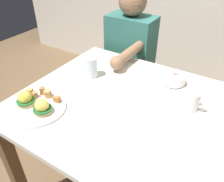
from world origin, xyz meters
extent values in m
cube|color=white|center=(0.00, 0.00, 0.73)|extent=(1.20, 0.90, 0.03)
cube|color=#3F7F51|center=(0.00, -0.40, 0.74)|extent=(1.20, 0.06, 0.00)
cube|color=#3F7F51|center=(0.00, 0.40, 0.74)|extent=(1.20, 0.06, 0.00)
cube|color=brown|center=(-0.55, -0.40, 0.36)|extent=(0.06, 0.06, 0.71)
cube|color=brown|center=(-0.55, 0.40, 0.36)|extent=(0.06, 0.06, 0.71)
cylinder|color=white|center=(-0.41, -0.26, 0.75)|extent=(0.27, 0.27, 0.01)
cylinder|color=tan|center=(-0.47, -0.27, 0.76)|extent=(0.08, 0.08, 0.02)
cylinder|color=#236028|center=(-0.47, -0.27, 0.78)|extent=(0.08, 0.08, 0.01)
sphere|color=yellow|center=(-0.47, -0.27, 0.79)|extent=(0.06, 0.06, 0.06)
cylinder|color=tan|center=(-0.36, -0.27, 0.76)|extent=(0.08, 0.08, 0.02)
cylinder|color=#236028|center=(-0.36, -0.27, 0.78)|extent=(0.08, 0.08, 0.01)
sphere|color=#F7DB56|center=(-0.36, -0.27, 0.79)|extent=(0.06, 0.06, 0.06)
cube|color=#B77A42|center=(-0.47, -0.22, 0.77)|extent=(0.03, 0.03, 0.03)
cube|color=#AD7038|center=(-0.46, -0.17, 0.77)|extent=(0.03, 0.03, 0.04)
cube|color=tan|center=(-0.42, -0.18, 0.77)|extent=(0.03, 0.03, 0.04)
cube|color=tan|center=(-0.51, -0.21, 0.77)|extent=(0.03, 0.03, 0.03)
cube|color=#B77A42|center=(-0.37, -0.18, 0.77)|extent=(0.03, 0.03, 0.02)
cube|color=tan|center=(-0.43, -0.17, 0.77)|extent=(0.03, 0.03, 0.03)
cube|color=#AD7038|center=(-0.35, -0.18, 0.77)|extent=(0.03, 0.03, 0.03)
cylinder|color=white|center=(0.05, 0.28, 0.74)|extent=(0.10, 0.10, 0.01)
cylinder|color=white|center=(0.05, 0.28, 0.77)|extent=(0.12, 0.12, 0.04)
cube|color=#EA6B70|center=(0.03, 0.29, 0.77)|extent=(0.03, 0.03, 0.03)
cube|color=#B7E093|center=(0.04, 0.31, 0.77)|extent=(0.04, 0.04, 0.03)
cube|color=#EA6B70|center=(0.05, 0.30, 0.79)|extent=(0.03, 0.03, 0.02)
cube|color=#F4A85B|center=(0.05, 0.29, 0.77)|extent=(0.03, 0.03, 0.03)
cube|color=#B7E093|center=(0.04, 0.29, 0.77)|extent=(0.03, 0.03, 0.02)
cube|color=#F4A85B|center=(0.04, 0.30, 0.77)|extent=(0.03, 0.03, 0.02)
cube|color=#F4A85B|center=(0.02, 0.30, 0.77)|extent=(0.02, 0.02, 0.02)
cube|color=#F4DB66|center=(0.03, 0.30, 0.78)|extent=(0.03, 0.03, 0.02)
cylinder|color=white|center=(0.18, 0.12, 0.79)|extent=(0.08, 0.08, 0.09)
cylinder|color=black|center=(0.18, 0.12, 0.83)|extent=(0.07, 0.07, 0.01)
torus|color=white|center=(0.23, 0.12, 0.79)|extent=(0.06, 0.02, 0.06)
cube|color=silver|center=(0.27, -0.05, 0.74)|extent=(0.01, 0.12, 0.00)
cube|color=silver|center=(0.27, -0.13, 0.74)|extent=(0.02, 0.04, 0.00)
cylinder|color=silver|center=(-0.37, 0.11, 0.80)|extent=(0.07, 0.07, 0.12)
cylinder|color=silver|center=(-0.37, 0.11, 0.78)|extent=(0.07, 0.07, 0.08)
cylinder|color=#33333D|center=(-0.49, 0.53, 0.23)|extent=(0.11, 0.11, 0.45)
cylinder|color=#33333D|center=(-0.31, 0.53, 0.23)|extent=(0.11, 0.11, 0.45)
cube|color=#2D665B|center=(-0.40, 0.63, 0.70)|extent=(0.34, 0.20, 0.50)
sphere|color=#936B4C|center=(-0.40, 0.63, 1.04)|extent=(0.19, 0.19, 0.19)
cylinder|color=#936B4C|center=(-0.28, 0.38, 0.80)|extent=(0.06, 0.30, 0.06)
sphere|color=#936B4C|center=(-0.28, 0.23, 0.80)|extent=(0.08, 0.08, 0.08)
camera|label=1|loc=(0.32, -0.77, 1.41)|focal=36.22mm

